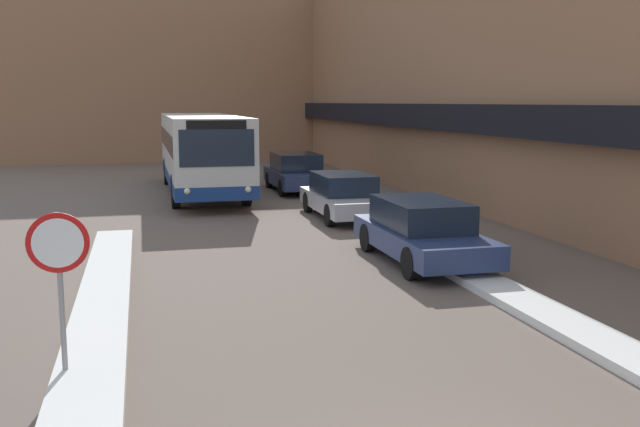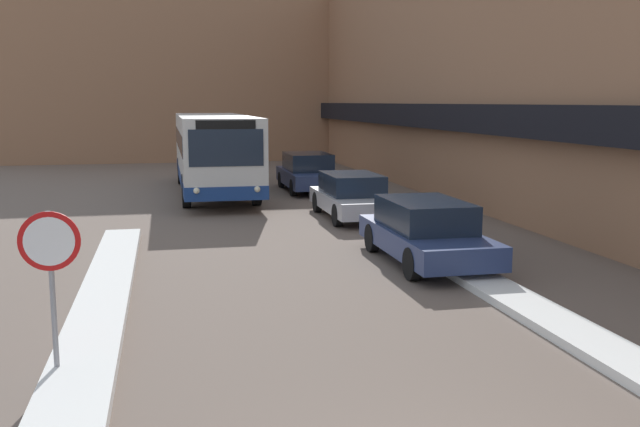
% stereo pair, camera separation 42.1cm
% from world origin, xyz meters
% --- Properties ---
extents(building_row_right, '(5.50, 60.00, 10.33)m').
position_xyz_m(building_row_right, '(9.98, 24.00, 5.14)').
color(building_row_right, '#996B4C').
rests_on(building_row_right, ground_plane).
extents(building_backdrop_far, '(26.00, 8.00, 12.37)m').
position_xyz_m(building_backdrop_far, '(0.00, 42.09, 6.19)').
color(building_backdrop_far, '#996B4C').
rests_on(building_backdrop_far, ground_plane).
extents(snow_bank_left, '(0.90, 14.96, 0.19)m').
position_xyz_m(snow_bank_left, '(-3.60, 7.14, 0.09)').
color(snow_bank_left, silver).
rests_on(snow_bank_left, ground_plane).
extents(snow_bank_right, '(0.90, 11.47, 0.15)m').
position_xyz_m(snow_bank_right, '(3.60, 6.28, 0.08)').
color(snow_bank_right, silver).
rests_on(snow_bank_right, ground_plane).
extents(city_bus, '(2.68, 11.81, 3.05)m').
position_xyz_m(city_bus, '(-0.56, 23.22, 1.69)').
color(city_bus, silver).
rests_on(city_bus, ground_plane).
extents(parked_car_front, '(1.86, 4.60, 1.41)m').
position_xyz_m(parked_car_front, '(3.20, 9.89, 0.72)').
color(parked_car_front, navy).
rests_on(parked_car_front, ground_plane).
extents(parked_car_middle, '(1.84, 4.48, 1.37)m').
position_xyz_m(parked_car_middle, '(3.20, 16.28, 0.70)').
color(parked_car_middle, '#B7B7BC').
rests_on(parked_car_middle, ground_plane).
extents(parked_car_back, '(1.94, 4.62, 1.52)m').
position_xyz_m(parked_car_back, '(3.20, 23.22, 0.76)').
color(parked_car_back, navy).
rests_on(parked_car_back, ground_plane).
extents(stop_sign, '(0.76, 0.08, 2.22)m').
position_xyz_m(stop_sign, '(-3.90, 4.41, 1.61)').
color(stop_sign, gray).
rests_on(stop_sign, ground_plane).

